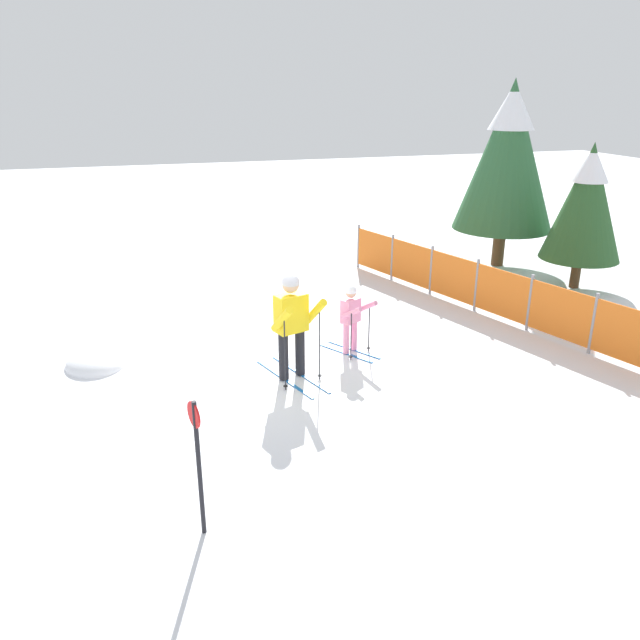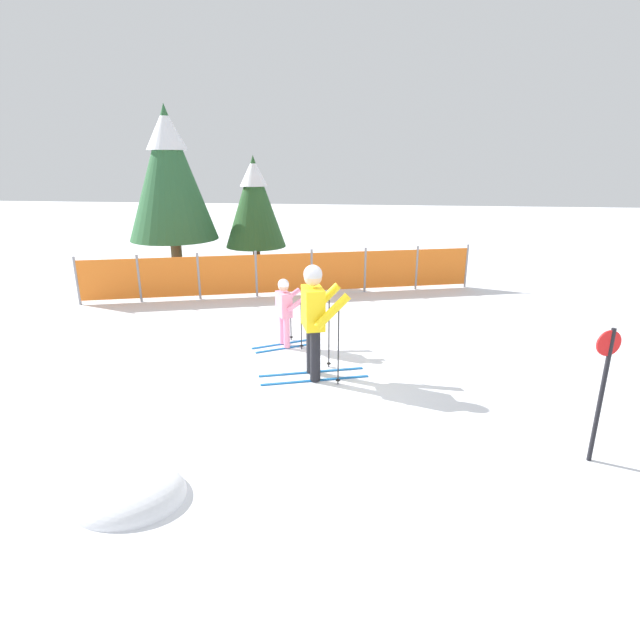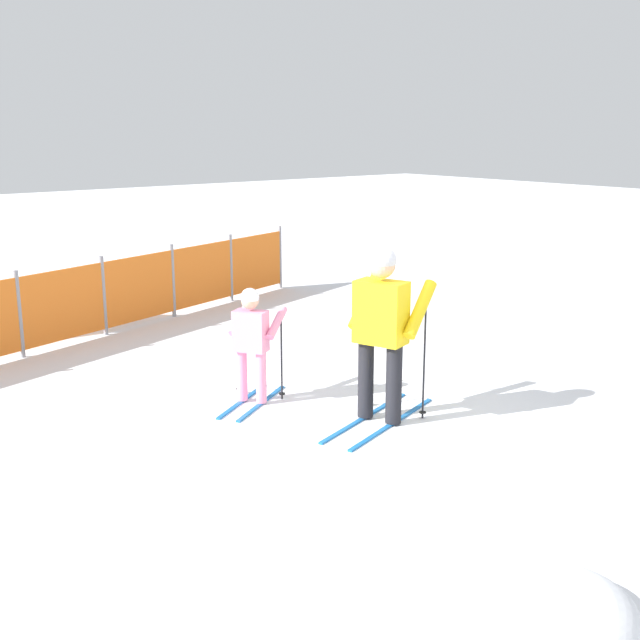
{
  "view_description": "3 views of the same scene",
  "coord_description": "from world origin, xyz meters",
  "px_view_note": "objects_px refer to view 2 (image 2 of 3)",
  "views": [
    {
      "loc": [
        9.17,
        -1.94,
        4.45
      ],
      "look_at": [
        -0.28,
        0.94,
        0.72
      ],
      "focal_mm": 35.0,
      "sensor_mm": 36.0,
      "label": 1
    },
    {
      "loc": [
        1.24,
        -6.69,
        3.22
      ],
      "look_at": [
        0.34,
        0.7,
        0.8
      ],
      "focal_mm": 28.0,
      "sensor_mm": 36.0,
      "label": 2
    },
    {
      "loc": [
        -4.86,
        -5.19,
        2.87
      ],
      "look_at": [
        -0.06,
        0.81,
        0.99
      ],
      "focal_mm": 45.0,
      "sensor_mm": 36.0,
      "label": 3
    }
  ],
  "objects_px": {
    "skier_child": "(285,307)",
    "trail_marker": "(603,382)",
    "conifer_far": "(254,200)",
    "conifer_near": "(169,171)",
    "skier_adult": "(315,312)",
    "safety_fence": "(284,273)"
  },
  "relations": [
    {
      "from": "skier_child",
      "to": "conifer_far",
      "type": "bearing_deg",
      "value": 76.77
    },
    {
      "from": "skier_adult",
      "to": "skier_child",
      "type": "height_order",
      "value": "skier_adult"
    },
    {
      "from": "skier_child",
      "to": "trail_marker",
      "type": "height_order",
      "value": "trail_marker"
    },
    {
      "from": "conifer_far",
      "to": "trail_marker",
      "type": "height_order",
      "value": "conifer_far"
    },
    {
      "from": "conifer_far",
      "to": "skier_adult",
      "type": "bearing_deg",
      "value": -69.88
    },
    {
      "from": "skier_child",
      "to": "safety_fence",
      "type": "relative_size",
      "value": 0.14
    },
    {
      "from": "skier_child",
      "to": "conifer_near",
      "type": "distance_m",
      "value": 7.39
    },
    {
      "from": "skier_child",
      "to": "conifer_near",
      "type": "relative_size",
      "value": 0.27
    },
    {
      "from": "conifer_far",
      "to": "trail_marker",
      "type": "distance_m",
      "value": 11.24
    },
    {
      "from": "conifer_near",
      "to": "trail_marker",
      "type": "height_order",
      "value": "conifer_near"
    },
    {
      "from": "skier_adult",
      "to": "skier_child",
      "type": "relative_size",
      "value": 1.42
    },
    {
      "from": "safety_fence",
      "to": "trail_marker",
      "type": "height_order",
      "value": "trail_marker"
    },
    {
      "from": "skier_child",
      "to": "safety_fence",
      "type": "xyz_separation_m",
      "value": [
        -0.68,
        3.43,
        -0.17
      ]
    },
    {
      "from": "conifer_near",
      "to": "trail_marker",
      "type": "relative_size",
      "value": 2.96
    },
    {
      "from": "skier_adult",
      "to": "trail_marker",
      "type": "xyz_separation_m",
      "value": [
        3.33,
        -1.85,
        -0.09
      ]
    },
    {
      "from": "skier_child",
      "to": "trail_marker",
      "type": "relative_size",
      "value": 0.79
    },
    {
      "from": "skier_child",
      "to": "conifer_far",
      "type": "height_order",
      "value": "conifer_far"
    },
    {
      "from": "skier_adult",
      "to": "safety_fence",
      "type": "relative_size",
      "value": 0.19
    },
    {
      "from": "safety_fence",
      "to": "conifer_far",
      "type": "bearing_deg",
      "value": 115.96
    },
    {
      "from": "trail_marker",
      "to": "safety_fence",
      "type": "bearing_deg",
      "value": 125.76
    },
    {
      "from": "skier_child",
      "to": "conifer_far",
      "type": "xyz_separation_m",
      "value": [
        -2.07,
        6.3,
        1.31
      ]
    },
    {
      "from": "skier_adult",
      "to": "trail_marker",
      "type": "bearing_deg",
      "value": -47.28
    }
  ]
}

